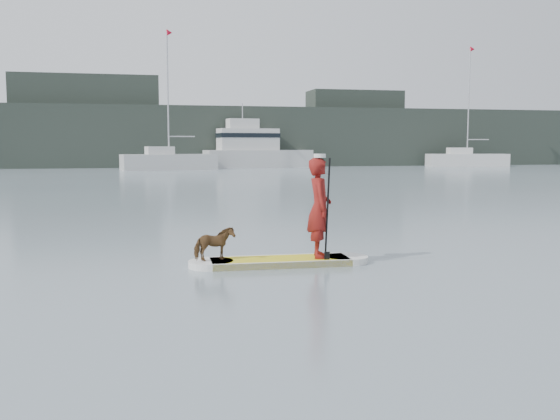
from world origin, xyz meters
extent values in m
plane|color=slate|center=(0.00, 0.00, 0.00)|extent=(140.00, 140.00, 0.00)
cube|color=yellow|center=(-2.66, -0.30, 0.06)|extent=(2.53, 0.89, 0.12)
cylinder|color=silver|center=(-3.91, -0.25, 0.06)|extent=(0.80, 0.80, 0.12)
cylinder|color=silver|center=(-1.41, -0.34, 0.06)|extent=(0.80, 0.80, 0.12)
cube|color=silver|center=(-2.65, 0.07, 0.06)|extent=(2.50, 0.15, 0.12)
cube|color=silver|center=(-2.67, -0.67, 0.06)|extent=(2.50, 0.15, 0.12)
imported|color=maroon|center=(-1.93, -0.32, 1.03)|extent=(0.54, 0.73, 1.81)
cylinder|color=silver|center=(-1.93, -0.32, 1.97)|extent=(0.22, 0.22, 0.07)
imported|color=#533B1C|center=(-3.85, -0.25, 0.42)|extent=(0.77, 0.50, 0.60)
cylinder|color=black|center=(-1.86, -0.59, 1.00)|extent=(0.05, 0.30, 1.89)
cube|color=black|center=(-1.86, -0.59, 0.10)|extent=(0.10, 0.02, 0.32)
cube|color=beige|center=(-2.49, 44.48, 0.68)|extent=(8.51, 3.95, 1.37)
cube|color=silver|center=(-3.29, 44.33, 1.71)|extent=(2.57, 2.16, 0.68)
cylinder|color=#B7B7BC|center=(-2.49, 44.48, 6.63)|extent=(0.14, 0.14, 10.54)
cylinder|color=#B7B7BC|center=(-1.34, 44.69, 2.93)|extent=(2.32, 0.51, 0.10)
cone|color=red|center=(-2.25, 44.52, 11.80)|extent=(0.58, 0.62, 0.55)
cube|color=beige|center=(27.61, 46.80, 0.64)|extent=(8.32, 3.90, 1.27)
cube|color=silver|center=(26.83, 46.96, 1.59)|extent=(2.53, 2.07, 0.64)
cylinder|color=#B7B7BC|center=(27.61, 46.80, 6.55)|extent=(0.13, 0.13, 10.56)
cylinder|color=#B7B7BC|center=(28.68, 46.59, 2.73)|extent=(2.16, 0.52, 0.09)
cone|color=red|center=(27.83, 46.76, 11.74)|extent=(0.55, 0.59, 0.51)
cube|color=beige|center=(6.27, 48.67, 0.84)|extent=(10.57, 4.20, 1.69)
cube|color=silver|center=(5.24, 48.57, 2.72)|extent=(5.89, 3.10, 2.06)
cube|color=silver|center=(4.73, 48.52, 4.22)|extent=(3.05, 2.03, 0.94)
cube|color=black|center=(5.24, 48.57, 3.09)|extent=(6.00, 3.18, 0.42)
cylinder|color=#B7B7BC|center=(4.73, 48.52, 5.43)|extent=(0.09, 0.09, 1.50)
cube|color=#212922|center=(0.00, 53.00, 3.00)|extent=(90.00, 6.00, 6.00)
cube|color=#212922|center=(-10.00, 54.00, 4.50)|extent=(14.00, 4.00, 9.00)
cube|color=#212922|center=(18.00, 54.00, 4.00)|extent=(10.00, 4.00, 8.00)
camera|label=1|loc=(-5.12, -11.15, 2.16)|focal=40.00mm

